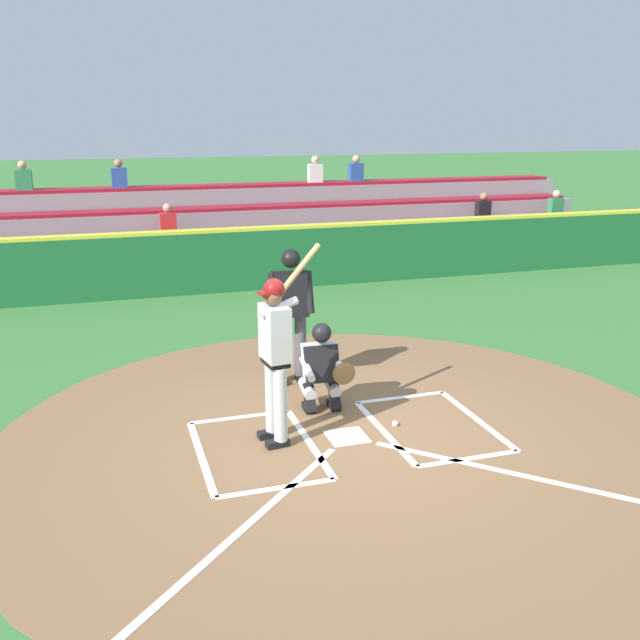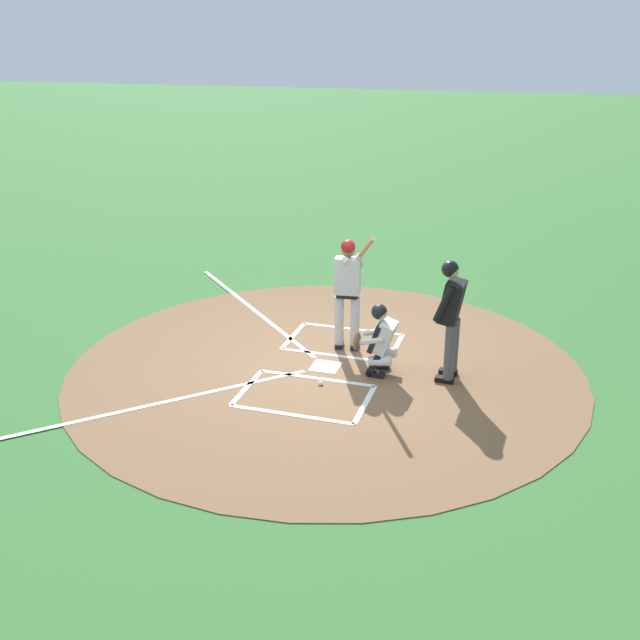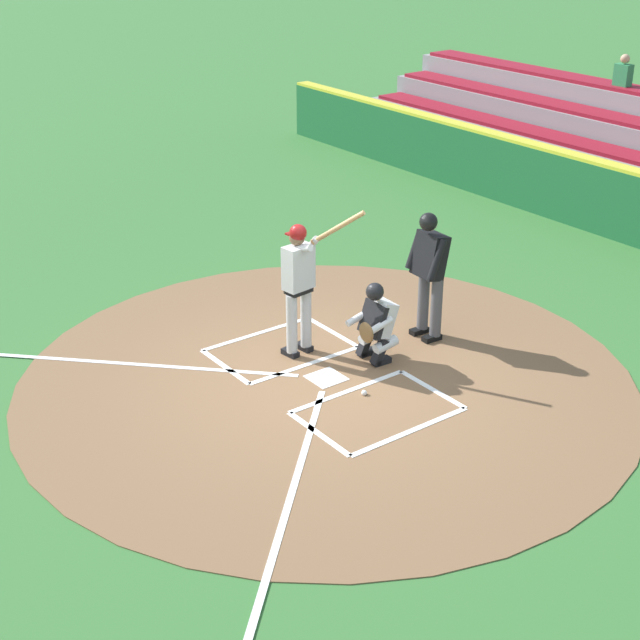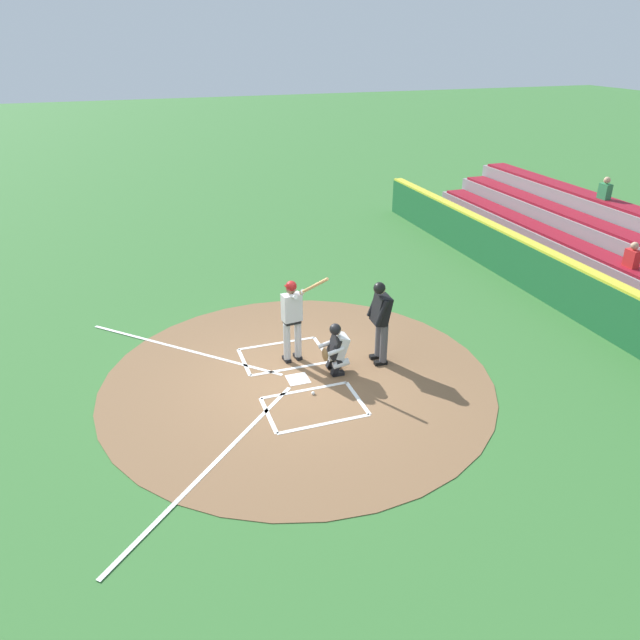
# 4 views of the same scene
# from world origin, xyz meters

# --- Properties ---
(ground_plane) EXTENTS (120.00, 120.00, 0.00)m
(ground_plane) POSITION_xyz_m (0.00, 0.00, 0.00)
(ground_plane) COLOR #387033
(dirt_circle) EXTENTS (8.00, 8.00, 0.01)m
(dirt_circle) POSITION_xyz_m (0.00, 0.00, 0.01)
(dirt_circle) COLOR brown
(dirt_circle) RESTS_ON ground
(home_plate_and_chalk) EXTENTS (7.93, 4.91, 0.01)m
(home_plate_and_chalk) POSITION_xyz_m (0.00, 0.88, 0.01)
(home_plate_and_chalk) COLOR white
(home_plate_and_chalk) RESTS_ON dirt_circle
(batter) EXTENTS (0.88, 0.81, 2.13)m
(batter) POSITION_xyz_m (0.78, -0.14, 1.10)
(batter) COLOR #BCBCBC
(batter) RESTS_ON ground
(catcher) EXTENTS (0.59, 0.62, 1.13)m
(catcher) POSITION_xyz_m (0.03, -0.84, 0.59)
(catcher) COLOR black
(catcher) RESTS_ON ground
(plate_umpire) EXTENTS (0.59, 0.43, 1.86)m
(plate_umpire) POSITION_xyz_m (0.15, -1.88, 1.08)
(plate_umpire) COLOR #4C4C51
(plate_umpire) RESTS_ON ground
(baseball) EXTENTS (0.07, 0.07, 0.07)m
(baseball) POSITION_xyz_m (-0.64, -0.12, 0.04)
(baseball) COLOR white
(baseball) RESTS_ON ground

